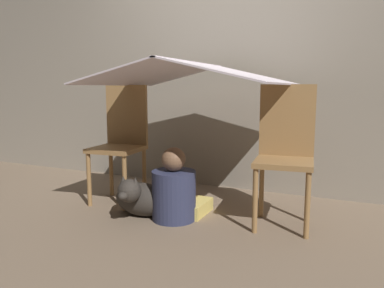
{
  "coord_description": "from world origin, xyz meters",
  "views": [
    {
      "loc": [
        1.16,
        -2.44,
        0.97
      ],
      "look_at": [
        0.0,
        0.12,
        0.55
      ],
      "focal_mm": 35.0,
      "sensor_mm": 36.0,
      "label": 1
    }
  ],
  "objects_px": {
    "dog": "(140,198)",
    "chair_right": "(285,149)",
    "person_front": "(174,191)",
    "chair_left": "(121,138)"
  },
  "relations": [
    {
      "from": "dog",
      "to": "chair_right",
      "type": "bearing_deg",
      "value": 16.9
    },
    {
      "from": "chair_right",
      "to": "person_front",
      "type": "height_order",
      "value": "chair_right"
    },
    {
      "from": "chair_left",
      "to": "person_front",
      "type": "distance_m",
      "value": 0.76
    },
    {
      "from": "person_front",
      "to": "chair_left",
      "type": "bearing_deg",
      "value": 158.09
    },
    {
      "from": "chair_left",
      "to": "chair_right",
      "type": "distance_m",
      "value": 1.39
    },
    {
      "from": "person_front",
      "to": "dog",
      "type": "distance_m",
      "value": 0.27
    },
    {
      "from": "chair_left",
      "to": "dog",
      "type": "distance_m",
      "value": 0.63
    },
    {
      "from": "chair_right",
      "to": "person_front",
      "type": "distance_m",
      "value": 0.86
    },
    {
      "from": "chair_left",
      "to": "chair_right",
      "type": "relative_size",
      "value": 1.0
    },
    {
      "from": "chair_right",
      "to": "dog",
      "type": "xyz_separation_m",
      "value": [
        -1.01,
        -0.31,
        -0.4
      ]
    }
  ]
}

